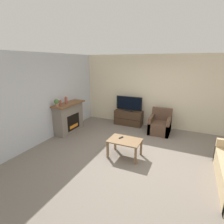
{
  "coord_description": "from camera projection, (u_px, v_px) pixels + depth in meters",
  "views": [
    {
      "loc": [
        1.21,
        -4.16,
        2.45
      ],
      "look_at": [
        -1.08,
        0.82,
        0.85
      ],
      "focal_mm": 28.0,
      "sensor_mm": 36.0,
      "label": 1
    }
  ],
  "objects": [
    {
      "name": "ground_plane",
      "position": [
        135.0,
        154.0,
        4.8
      ],
      "size": [
        24.0,
        24.0,
        0.0
      ],
      "primitive_type": "plane",
      "color": "slate"
    },
    {
      "name": "wall_back",
      "position": [
        156.0,
        92.0,
        6.53
      ],
      "size": [
        12.0,
        0.06,
        2.7
      ],
      "color": "beige",
      "rests_on": "ground"
    },
    {
      "name": "wall_left",
      "position": [
        50.0,
        97.0,
        5.58
      ],
      "size": [
        0.06,
        12.0,
        2.7
      ],
      "color": "silver",
      "rests_on": "ground"
    },
    {
      "name": "fireplace",
      "position": [
        69.0,
        117.0,
        6.21
      ],
      "size": [
        0.51,
        1.31,
        1.05
      ],
      "color": "slate",
      "rests_on": "ground"
    },
    {
      "name": "mantel_vase_left",
      "position": [
        60.0,
        103.0,
        5.69
      ],
      "size": [
        0.08,
        0.08,
        0.19
      ],
      "color": "#994C3D",
      "rests_on": "fireplace"
    },
    {
      "name": "mantel_vase_centre_left",
      "position": [
        66.0,
        100.0,
        5.94
      ],
      "size": [
        0.1,
        0.1,
        0.26
      ],
      "color": "#994C3D",
      "rests_on": "fireplace"
    },
    {
      "name": "potted_plant",
      "position": [
        57.0,
        102.0,
        5.54
      ],
      "size": [
        0.15,
        0.15,
        0.25
      ],
      "color": "#936B4C",
      "rests_on": "fireplace"
    },
    {
      "name": "tv_stand",
      "position": [
        129.0,
        118.0,
        6.95
      ],
      "size": [
        1.09,
        0.46,
        0.58
      ],
      "color": "#422D1E",
      "rests_on": "ground"
    },
    {
      "name": "tv",
      "position": [
        129.0,
        104.0,
        6.79
      ],
      "size": [
        1.04,
        0.18,
        0.57
      ],
      "color": "black",
      "rests_on": "tv_stand"
    },
    {
      "name": "armchair",
      "position": [
        160.0,
        125.0,
        6.15
      ],
      "size": [
        0.7,
        0.76,
        0.85
      ],
      "color": "brown",
      "rests_on": "ground"
    },
    {
      "name": "coffee_table",
      "position": [
        125.0,
        142.0,
        4.58
      ],
      "size": [
        0.84,
        0.57,
        0.47
      ],
      "color": "brown",
      "rests_on": "ground"
    },
    {
      "name": "remote",
      "position": [
        121.0,
        138.0,
        4.68
      ],
      "size": [
        0.09,
        0.15,
        0.02
      ],
      "rotation": [
        0.0,
        0.0,
        -0.37
      ],
      "color": "black",
      "rests_on": "coffee_table"
    }
  ]
}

